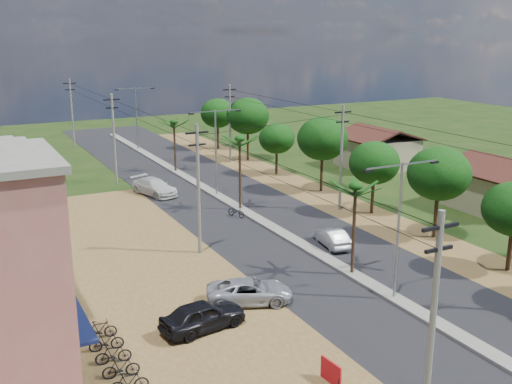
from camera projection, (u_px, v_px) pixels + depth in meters
ground at (394, 300)px, 34.19m from camera, size 160.00×160.00×0.00m
road at (268, 226)px, 47.03m from camera, size 12.00×110.00×0.04m
median at (251, 215)px, 49.58m from camera, size 1.00×90.00×0.18m
dirt_lot_west at (97, 298)px, 34.35m from camera, size 18.00×46.00×0.04m
dirt_shoulder_east at (356, 211)px, 50.82m from camera, size 5.00×90.00×0.03m
house_east_near at (502, 182)px, 51.04m from camera, size 7.60×7.50×4.60m
house_east_far at (377, 146)px, 66.91m from camera, size 7.60×7.50×4.60m
tree_east_c at (439, 174)px, 43.24m from camera, size 4.60×4.60×6.83m
tree_east_d at (374, 163)px, 49.24m from camera, size 4.20×4.20×6.13m
tree_east_e at (323, 139)px, 55.98m from camera, size 4.80×4.80×7.14m
tree_east_f at (277, 139)px, 62.97m from camera, size 3.80×3.80×5.52m
tree_east_g at (248, 116)px, 69.74m from camera, size 5.00×5.00×7.38m
tree_east_h at (218, 113)px, 76.61m from camera, size 4.40×4.40×6.52m
palm_median_near at (356, 190)px, 36.17m from camera, size 2.00×2.00×6.15m
palm_median_mid at (240, 142)px, 49.78m from camera, size 2.00×2.00×6.55m
palm_median_far at (174, 124)px, 63.65m from camera, size 2.00×2.00×5.85m
streetlight_near at (399, 220)px, 32.94m from camera, size 5.10×0.18×8.00m
streetlight_mid at (216, 145)px, 54.36m from camera, size 5.10×0.18×8.00m
streetlight_far at (136, 113)px, 75.77m from camera, size 5.10×0.18×8.00m
utility_pole_w_a at (432, 324)px, 21.27m from camera, size 1.60×0.24×9.00m
utility_pole_w_b at (198, 186)px, 40.11m from camera, size 1.60×0.24×9.00m
utility_pole_w_c at (114, 137)px, 58.95m from camera, size 1.60×0.24×9.00m
utility_pole_w_d at (72, 112)px, 76.94m from camera, size 1.60×0.24×9.00m
utility_pole_e_b at (341, 156)px, 50.00m from camera, size 1.60×0.24×9.00m
utility_pole_e_c at (230, 122)px, 68.84m from camera, size 1.60×0.24×9.00m
car_silver_mid at (332, 238)px, 42.48m from camera, size 1.98×4.04×1.27m
car_white_far at (154, 187)px, 55.72m from camera, size 3.67×5.64×1.52m
car_parked_silver at (250, 292)px, 33.60m from camera, size 5.31×3.82×1.34m
car_parked_dark at (203, 316)px, 30.53m from camera, size 4.73×2.44×1.54m
moto_rider_west_a at (236, 212)px, 49.17m from camera, size 1.21×1.87×0.93m
moto_rider_west_b at (146, 183)px, 58.10m from camera, size 0.65×1.76×1.04m
roadside_sign at (331, 373)px, 25.90m from camera, size 0.21×1.30×1.08m
parked_scooter_row at (125, 375)px, 25.81m from camera, size 1.71×9.80×1.00m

